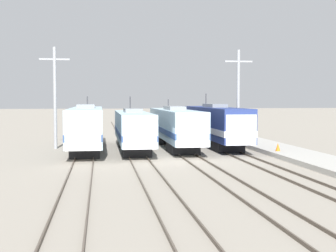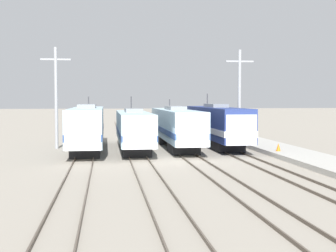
{
  "view_description": "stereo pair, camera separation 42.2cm",
  "coord_description": "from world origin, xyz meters",
  "px_view_note": "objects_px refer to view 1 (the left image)",
  "views": [
    {
      "loc": [
        -5.13,
        -36.39,
        4.8
      ],
      "look_at": [
        0.32,
        1.12,
        2.61
      ],
      "focal_mm": 50.0,
      "sensor_mm": 36.0,
      "label": 1
    },
    {
      "loc": [
        -4.71,
        -36.45,
        4.8
      ],
      "look_at": [
        0.32,
        1.12,
        2.61
      ],
      "focal_mm": 50.0,
      "sensor_mm": 36.0,
      "label": 2
    }
  ],
  "objects_px": {
    "catenary_tower_left": "(55,95)",
    "locomotive_far_right": "(216,125)",
    "catenary_tower_right": "(238,96)",
    "locomotive_center_left": "(133,129)",
    "locomotive_far_left": "(86,127)",
    "traffic_cone": "(278,147)",
    "locomotive_center_right": "(175,126)"
  },
  "relations": [
    {
      "from": "catenary_tower_left",
      "to": "locomotive_far_right",
      "type": "bearing_deg",
      "value": -0.22
    },
    {
      "from": "locomotive_far_right",
      "to": "catenary_tower_right",
      "type": "bearing_deg",
      "value": 1.48
    },
    {
      "from": "locomotive_center_left",
      "to": "locomotive_far_left",
      "type": "bearing_deg",
      "value": 175.08
    },
    {
      "from": "locomotive_center_left",
      "to": "catenary_tower_right",
      "type": "xyz_separation_m",
      "value": [
        10.91,
        2.89,
        3.11
      ]
    },
    {
      "from": "locomotive_far_left",
      "to": "traffic_cone",
      "type": "height_order",
      "value": "locomotive_far_left"
    },
    {
      "from": "locomotive_far_right",
      "to": "catenary_tower_left",
      "type": "distance_m",
      "value": 16.1
    },
    {
      "from": "locomotive_far_left",
      "to": "locomotive_center_left",
      "type": "height_order",
      "value": "locomotive_center_left"
    },
    {
      "from": "locomotive_far_left",
      "to": "locomotive_center_right",
      "type": "distance_m",
      "value": 8.72
    },
    {
      "from": "locomotive_center_right",
      "to": "locomotive_far_left",
      "type": "bearing_deg",
      "value": -168.74
    },
    {
      "from": "locomotive_center_left",
      "to": "catenary_tower_left",
      "type": "distance_m",
      "value": 8.43
    },
    {
      "from": "locomotive_far_left",
      "to": "locomotive_center_left",
      "type": "relative_size",
      "value": 1.11
    },
    {
      "from": "locomotive_far_left",
      "to": "catenary_tower_left",
      "type": "xyz_separation_m",
      "value": [
        -3.0,
        2.52,
        2.92
      ]
    },
    {
      "from": "locomotive_far_left",
      "to": "catenary_tower_right",
      "type": "bearing_deg",
      "value": 9.42
    },
    {
      "from": "catenary_tower_right",
      "to": "catenary_tower_left",
      "type": "bearing_deg",
      "value": 180.0
    },
    {
      "from": "locomotive_far_left",
      "to": "locomotive_far_right",
      "type": "relative_size",
      "value": 0.99
    },
    {
      "from": "traffic_cone",
      "to": "catenary_tower_left",
      "type": "bearing_deg",
      "value": 156.59
    },
    {
      "from": "catenary_tower_left",
      "to": "traffic_cone",
      "type": "xyz_separation_m",
      "value": [
        19.2,
        -8.31,
        -4.4
      ]
    },
    {
      "from": "locomotive_far_left",
      "to": "locomotive_center_left",
      "type": "distance_m",
      "value": 4.3
    },
    {
      "from": "locomotive_center_left",
      "to": "locomotive_far_right",
      "type": "distance_m",
      "value": 9.01
    },
    {
      "from": "locomotive_center_right",
      "to": "traffic_cone",
      "type": "distance_m",
      "value": 10.79
    },
    {
      "from": "locomotive_far_right",
      "to": "catenary_tower_right",
      "type": "relative_size",
      "value": 1.87
    },
    {
      "from": "locomotive_center_left",
      "to": "catenary_tower_right",
      "type": "distance_m",
      "value": 11.7
    },
    {
      "from": "locomotive_center_left",
      "to": "locomotive_far_right",
      "type": "height_order",
      "value": "locomotive_far_right"
    },
    {
      "from": "locomotive_far_right",
      "to": "catenary_tower_left",
      "type": "xyz_separation_m",
      "value": [
        -15.83,
        0.06,
        2.92
      ]
    },
    {
      "from": "catenary_tower_left",
      "to": "locomotive_far_left",
      "type": "bearing_deg",
      "value": -39.98
    },
    {
      "from": "locomotive_far_left",
      "to": "locomotive_far_right",
      "type": "distance_m",
      "value": 13.06
    },
    {
      "from": "locomotive_center_right",
      "to": "catenary_tower_left",
      "type": "xyz_separation_m",
      "value": [
        -11.56,
        0.82,
        3.03
      ]
    },
    {
      "from": "locomotive_far_left",
      "to": "locomotive_center_left",
      "type": "bearing_deg",
      "value": -4.92
    },
    {
      "from": "locomotive_far_left",
      "to": "catenary_tower_left",
      "type": "relative_size",
      "value": 1.86
    },
    {
      "from": "locomotive_center_right",
      "to": "locomotive_center_left",
      "type": "bearing_deg",
      "value": -154.16
    },
    {
      "from": "catenary_tower_right",
      "to": "traffic_cone",
      "type": "xyz_separation_m",
      "value": [
        1.01,
        -8.31,
        -4.4
      ]
    },
    {
      "from": "locomotive_far_left",
      "to": "locomotive_center_right",
      "type": "relative_size",
      "value": 0.96
    }
  ]
}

